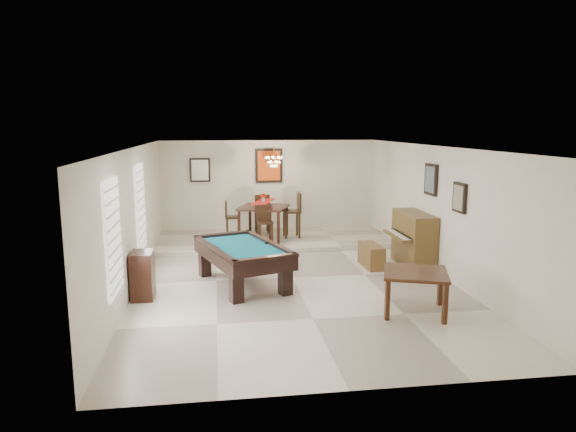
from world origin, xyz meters
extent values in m
cube|color=beige|center=(0.00, 0.00, -0.01)|extent=(6.00, 9.00, 0.02)
cube|color=silver|center=(0.00, 4.50, 1.30)|extent=(6.00, 0.04, 2.60)
cube|color=silver|center=(0.00, -4.50, 1.30)|extent=(6.00, 0.04, 2.60)
cube|color=silver|center=(-3.00, 0.00, 1.30)|extent=(0.04, 9.00, 2.60)
cube|color=silver|center=(3.00, 0.00, 1.30)|extent=(0.04, 9.00, 2.60)
cube|color=white|center=(0.00, 0.00, 2.60)|extent=(6.00, 9.00, 0.04)
cube|color=beige|center=(0.00, 3.25, 0.06)|extent=(6.00, 2.50, 0.12)
cube|color=white|center=(-2.97, -2.20, 1.40)|extent=(0.06, 1.00, 1.70)
cube|color=white|center=(-2.97, 0.60, 1.40)|extent=(0.06, 1.00, 1.70)
cube|color=brown|center=(1.81, 0.57, 0.24)|extent=(0.36, 0.89, 0.49)
cube|color=black|center=(-2.78, -0.85, 0.42)|extent=(0.37, 0.56, 0.84)
cube|color=#D84C14|center=(0.00, 4.46, 1.90)|extent=(0.75, 0.06, 0.95)
cube|color=white|center=(-1.90, 4.46, 1.80)|extent=(0.55, 0.06, 0.65)
cube|color=slate|center=(2.96, 0.30, 1.90)|extent=(0.06, 0.55, 0.65)
cube|color=gray|center=(2.96, -1.00, 1.70)|extent=(0.06, 0.45, 0.55)
camera|label=1|loc=(-1.45, -9.79, 3.01)|focal=32.00mm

